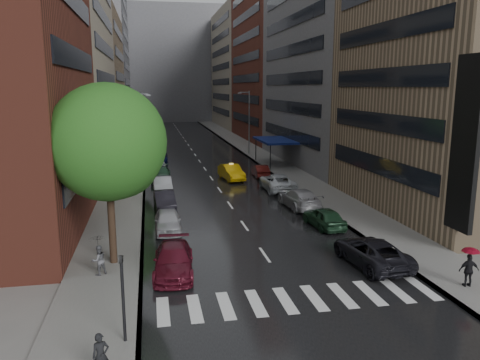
{
  "coord_description": "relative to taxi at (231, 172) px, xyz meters",
  "views": [
    {
      "loc": [
        -6.38,
        -21.35,
        9.71
      ],
      "look_at": [
        0.0,
        11.65,
        3.0
      ],
      "focal_mm": 35.0,
      "sensor_mm": 36.0,
      "label": 1
    }
  ],
  "objects": [
    {
      "name": "ground",
      "position": [
        -1.99,
        -26.78,
        -0.81
      ],
      "size": [
        220.0,
        220.0,
        0.0
      ],
      "primitive_type": "plane",
      "color": "gray",
      "rests_on": "ground"
    },
    {
      "name": "road",
      "position": [
        -1.99,
        23.22,
        -0.81
      ],
      "size": [
        14.0,
        140.0,
        0.01
      ],
      "primitive_type": "cube",
      "color": "black",
      "rests_on": "ground"
    },
    {
      "name": "sidewalk_left",
      "position": [
        -10.99,
        23.22,
        -0.74
      ],
      "size": [
        4.0,
        140.0,
        0.15
      ],
      "primitive_type": "cube",
      "color": "gray",
      "rests_on": "ground"
    },
    {
      "name": "sidewalk_right",
      "position": [
        7.01,
        23.22,
        -0.74
      ],
      "size": [
        4.0,
        140.0,
        0.15
      ],
      "primitive_type": "cube",
      "color": "gray",
      "rests_on": "ground"
    },
    {
      "name": "crosswalk",
      "position": [
        -1.79,
        -28.78,
        -0.8
      ],
      "size": [
        13.15,
        2.8,
        0.01
      ],
      "color": "silver",
      "rests_on": "ground"
    },
    {
      "name": "buildings_left",
      "position": [
        -16.99,
        32.01,
        15.18
      ],
      "size": [
        8.0,
        108.0,
        38.0
      ],
      "color": "maroon",
      "rests_on": "ground"
    },
    {
      "name": "buildings_right",
      "position": [
        13.01,
        29.92,
        14.22
      ],
      "size": [
        8.05,
        109.1,
        36.0
      ],
      "color": "#937A5B",
      "rests_on": "ground"
    },
    {
      "name": "building_far",
      "position": [
        -1.99,
        91.22,
        15.19
      ],
      "size": [
        40.0,
        14.0,
        32.0
      ],
      "primitive_type": "cube",
      "color": "slate",
      "rests_on": "ground"
    },
    {
      "name": "tree_near",
      "position": [
        -10.59,
        -22.69,
        6.02
      ],
      "size": [
        6.25,
        6.25,
        9.97
      ],
      "color": "#382619",
      "rests_on": "ground"
    },
    {
      "name": "tree_mid",
      "position": [
        -10.59,
        -6.14,
        4.87
      ],
      "size": [
        5.21,
        5.21,
        8.31
      ],
      "color": "#382619",
      "rests_on": "ground"
    },
    {
      "name": "tree_far",
      "position": [
        -10.59,
        5.86,
        5.01
      ],
      "size": [
        5.34,
        5.34,
        8.51
      ],
      "color": "#382619",
      "rests_on": "ground"
    },
    {
      "name": "taxi",
      "position": [
        0.0,
        0.0,
        0.0
      ],
      "size": [
        2.37,
        5.11,
        1.62
      ],
      "primitive_type": "imported",
      "rotation": [
        0.0,
        0.0,
        0.14
      ],
      "color": "#E4AC0C",
      "rests_on": "ground"
    },
    {
      "name": "parked_cars_left",
      "position": [
        -7.39,
        -5.02,
        -0.08
      ],
      "size": [
        2.55,
        42.66,
        1.54
      ],
      "color": "#561120",
      "rests_on": "ground"
    },
    {
      "name": "parked_cars_right",
      "position": [
        3.41,
        -13.42,
        -0.04
      ],
      "size": [
        2.95,
        31.29,
        1.59
      ],
      "color": "black",
      "rests_on": "ground"
    },
    {
      "name": "ped_bag_walker",
      "position": [
        -10.23,
        -33.41,
        0.09
      ],
      "size": [
        0.69,
        0.53,
        1.55
      ],
      "color": "black",
      "rests_on": "sidewalk_left"
    },
    {
      "name": "ped_black_umbrella",
      "position": [
        -11.19,
        -24.35,
        0.59
      ],
      "size": [
        0.97,
        0.98,
        2.09
      ],
      "color": "#525358",
      "rests_on": "sidewalk_left"
    },
    {
      "name": "ped_red_umbrella",
      "position": [
        6.6,
        -29.26,
        0.52
      ],
      "size": [
        1.02,
        0.82,
        2.01
      ],
      "color": "black",
      "rests_on": "sidewalk_right"
    },
    {
      "name": "traffic_light",
      "position": [
        -9.59,
        -31.22,
        1.42
      ],
      "size": [
        0.18,
        0.15,
        3.45
      ],
      "color": "black",
      "rests_on": "sidewalk_left"
    },
    {
      "name": "street_lamp_left",
      "position": [
        -9.71,
        3.22,
        4.08
      ],
      "size": [
        1.74,
        0.22,
        9.0
      ],
      "color": "gray",
      "rests_on": "sidewalk_left"
    },
    {
      "name": "street_lamp_right",
      "position": [
        5.73,
        18.22,
        4.08
      ],
      "size": [
        1.74,
        0.22,
        9.0
      ],
      "color": "gray",
      "rests_on": "sidewalk_right"
    },
    {
      "name": "awning",
      "position": [
        7.0,
        8.22,
        2.32
      ],
      "size": [
        4.0,
        8.0,
        3.12
      ],
      "color": "navy",
      "rests_on": "sidewalk_right"
    }
  ]
}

